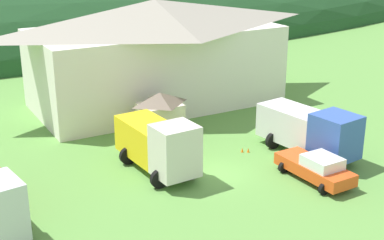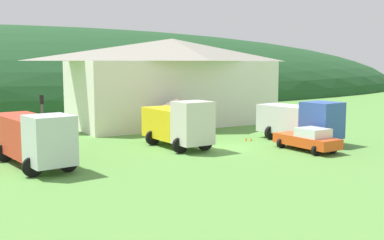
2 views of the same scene
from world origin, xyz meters
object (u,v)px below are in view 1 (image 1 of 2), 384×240
at_px(flatbed_truck_yellow, 159,144).
at_px(box_truck_blue, 310,130).
at_px(service_pickup_orange, 316,167).
at_px(traffic_cone_mid_row, 248,152).
at_px(play_shed_cream, 160,114).
at_px(depot_building, 156,51).
at_px(traffic_cone_near_pickup, 242,152).

xyz_separation_m(flatbed_truck_yellow, box_truck_blue, (9.53, -2.43, -0.05)).
relative_size(service_pickup_orange, traffic_cone_mid_row, 8.36).
xyz_separation_m(play_shed_cream, traffic_cone_mid_row, (3.63, -5.56, -1.63)).
height_order(play_shed_cream, flatbed_truck_yellow, flatbed_truck_yellow).
xyz_separation_m(play_shed_cream, flatbed_truck_yellow, (-2.77, -5.41, 0.17)).
height_order(play_shed_cream, service_pickup_orange, play_shed_cream).
xyz_separation_m(depot_building, flatbed_truck_yellow, (-5.87, -12.39, -2.60)).
xyz_separation_m(box_truck_blue, service_pickup_orange, (-2.20, -3.11, -0.92)).
xyz_separation_m(play_shed_cream, box_truck_blue, (6.75, -7.84, 0.12)).
xyz_separation_m(service_pickup_orange, traffic_cone_near_pickup, (-1.25, 5.61, -0.83)).
bearing_deg(box_truck_blue, traffic_cone_near_pickup, -133.17).
relative_size(play_shed_cream, traffic_cone_mid_row, 5.27).
distance_m(box_truck_blue, traffic_cone_near_pickup, 4.61).
relative_size(play_shed_cream, box_truck_blue, 0.44).
bearing_deg(box_truck_blue, service_pickup_orange, -42.52).
height_order(play_shed_cream, traffic_cone_mid_row, play_shed_cream).
relative_size(depot_building, traffic_cone_near_pickup, 34.36).
relative_size(depot_building, box_truck_blue, 2.90).
bearing_deg(flatbed_truck_yellow, play_shed_cream, 149.54).
height_order(depot_building, flatbed_truck_yellow, depot_building).
distance_m(depot_building, flatbed_truck_yellow, 13.95).
relative_size(play_shed_cream, traffic_cone_near_pickup, 5.20).
bearing_deg(service_pickup_orange, play_shed_cream, -159.39).
relative_size(box_truck_blue, traffic_cone_mid_row, 12.01).
bearing_deg(traffic_cone_near_pickup, play_shed_cream, 121.74).
relative_size(play_shed_cream, service_pickup_orange, 0.63).
height_order(depot_building, play_shed_cream, depot_building).
height_order(service_pickup_orange, traffic_cone_mid_row, service_pickup_orange).
height_order(box_truck_blue, service_pickup_orange, box_truck_blue).
height_order(flatbed_truck_yellow, box_truck_blue, flatbed_truck_yellow).
distance_m(depot_building, play_shed_cream, 8.12).
bearing_deg(play_shed_cream, flatbed_truck_yellow, -117.11).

